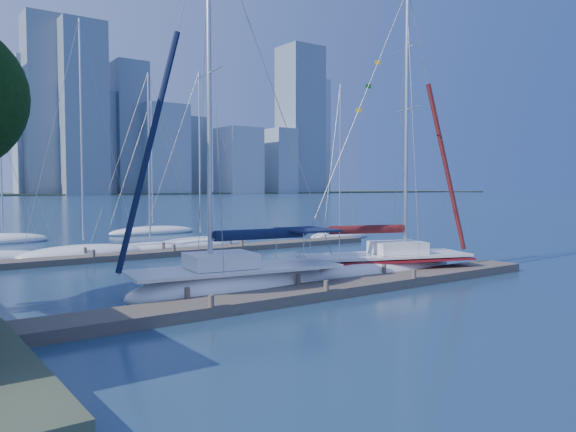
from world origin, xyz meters
TOP-DOWN VIEW (x-y plane):
  - ground at (0.00, 0.00)m, footprint 700.00×700.00m
  - near_dock at (0.00, 0.00)m, footprint 26.00×2.00m
  - far_dock at (2.00, 16.00)m, footprint 30.00×1.80m
  - sailboat_navy at (-2.12, 2.36)m, footprint 9.74×4.31m
  - sailboat_maroon at (6.55, 2.26)m, footprint 9.44×5.71m
  - bg_boat_1 at (-3.77, 17.90)m, footprint 8.24×5.14m
  - bg_boat_2 at (0.72, 18.34)m, footprint 7.75×3.74m
  - bg_boat_3 at (4.64, 18.68)m, footprint 8.21×5.10m
  - bg_boat_5 at (17.81, 18.61)m, footprint 6.44×4.41m
  - bg_boat_6 at (-6.18, 31.05)m, footprint 7.08×4.52m
  - bg_boat_7 at (6.65, 32.25)m, footprint 8.42×2.82m

SIDE VIEW (x-z plane):
  - ground at x=0.00m, z-range 0.00..0.00m
  - far_dock at x=2.00m, z-range 0.00..0.36m
  - near_dock at x=0.00m, z-range 0.00..0.40m
  - bg_boat_2 at x=0.72m, z-range -5.89..6.37m
  - bg_boat_7 at x=6.65m, z-range -6.13..6.64m
  - bg_boat_5 at x=17.81m, z-range -6.44..6.99m
  - bg_boat_6 at x=-6.18m, z-range -6.16..6.71m
  - bg_boat_3 at x=4.64m, z-range -6.19..6.76m
  - bg_boat_1 at x=-3.77m, z-range -7.18..7.79m
  - sailboat_maroon at x=6.55m, z-range -6.28..8.52m
  - sailboat_navy at x=-2.12m, z-range -6.77..9.15m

